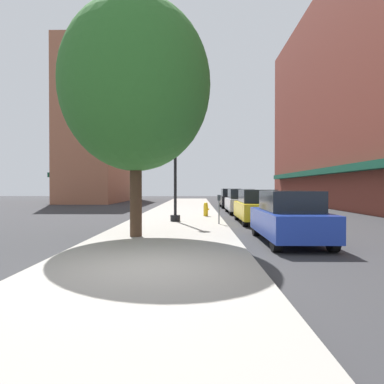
% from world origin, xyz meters
% --- Properties ---
extents(ground_plane, '(90.00, 90.00, 0.00)m').
position_xyz_m(ground_plane, '(4.00, 18.00, 0.00)').
color(ground_plane, '#2D2D30').
extents(sidewalk_slab, '(4.80, 50.00, 0.12)m').
position_xyz_m(sidewalk_slab, '(0.00, 19.00, 0.06)').
color(sidewalk_slab, gray).
rests_on(sidewalk_slab, ground).
extents(building_right_brick, '(6.80, 40.00, 19.53)m').
position_xyz_m(building_right_brick, '(14.99, 22.00, 9.74)').
color(building_right_brick, brown).
rests_on(building_right_brick, ground).
extents(building_far_background, '(6.80, 18.00, 17.74)m').
position_xyz_m(building_far_background, '(-11.01, 37.00, 8.85)').
color(building_far_background, '#9E6047').
rests_on(building_far_background, ground).
extents(lamppost, '(0.48, 0.48, 5.90)m').
position_xyz_m(lamppost, '(0.00, 9.74, 3.20)').
color(lamppost, black).
rests_on(lamppost, sidewalk_slab).
extents(fire_hydrant, '(0.33, 0.26, 0.79)m').
position_xyz_m(fire_hydrant, '(1.56, 12.81, 0.52)').
color(fire_hydrant, gold).
rests_on(fire_hydrant, sidewalk_slab).
extents(parking_meter_near, '(0.14, 0.09, 1.31)m').
position_xyz_m(parking_meter_near, '(2.05, 8.53, 0.95)').
color(parking_meter_near, slate).
rests_on(parking_meter_near, sidewalk_slab).
extents(tree_near, '(5.01, 5.01, 7.97)m').
position_xyz_m(tree_near, '(-1.00, 4.52, 5.19)').
color(tree_near, '#422D1E').
rests_on(tree_near, sidewalk_slab).
extents(car_blue, '(1.80, 4.30, 1.66)m').
position_xyz_m(car_blue, '(4.00, 3.96, 0.81)').
color(car_blue, black).
rests_on(car_blue, ground).
extents(car_yellow, '(1.80, 4.30, 1.66)m').
position_xyz_m(car_yellow, '(4.00, 10.04, 0.81)').
color(car_yellow, black).
rests_on(car_yellow, ground).
extents(car_silver, '(1.80, 4.30, 1.66)m').
position_xyz_m(car_silver, '(4.00, 16.39, 0.81)').
color(car_silver, black).
rests_on(car_silver, ground).
extents(car_black, '(1.80, 4.30, 1.66)m').
position_xyz_m(car_black, '(4.00, 23.30, 0.81)').
color(car_black, black).
rests_on(car_black, ground).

